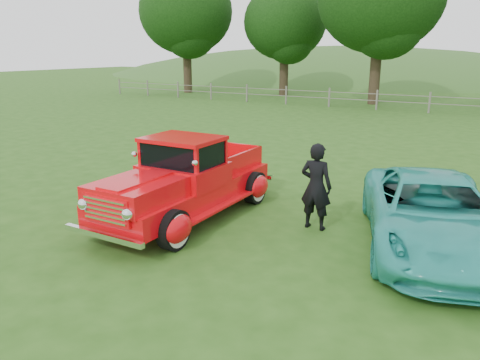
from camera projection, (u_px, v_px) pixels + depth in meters
The scene contains 8 objects.
ground at pixel (229, 249), 8.57m from camera, with size 140.00×140.00×0.00m, color #275015.
distant_hills at pixel (439, 113), 61.28m from camera, with size 116.00×60.00×18.00m.
fence_line at pixel (430, 103), 26.72m from camera, with size 48.00×0.12×1.20m.
tree_far_west at pixel (186, 12), 38.15m from camera, with size 7.60×7.60×9.93m.
tree_mid_west at pixel (285, 22), 36.19m from camera, with size 6.40×6.40×8.46m.
red_pickup at pixel (186, 182), 10.00m from camera, with size 2.23×4.98×1.78m.
teal_sedan at pixel (432, 214), 8.42m from camera, with size 2.23×4.83×1.34m, color #2BAEA2.
man at pixel (316, 187), 9.34m from camera, with size 0.65×0.42×1.77m, color black.
Camera 1 is at (4.15, -6.73, 3.53)m, focal length 35.00 mm.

